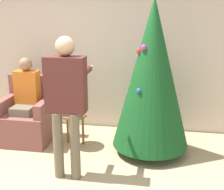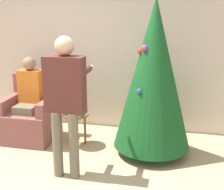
{
  "view_description": "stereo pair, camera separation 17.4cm",
  "coord_description": "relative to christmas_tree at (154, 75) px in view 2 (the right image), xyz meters",
  "views": [
    {
      "loc": [
        1.21,
        -2.81,
        2.03
      ],
      "look_at": [
        0.57,
        0.9,
        0.95
      ],
      "focal_mm": 50.0,
      "sensor_mm": 36.0,
      "label": 1
    },
    {
      "loc": [
        1.38,
        -2.77,
        2.03
      ],
      "look_at": [
        0.57,
        0.9,
        0.95
      ],
      "focal_mm": 50.0,
      "sensor_mm": 36.0,
      "label": 2
    }
  ],
  "objects": [
    {
      "name": "laptop",
      "position": [
        -1.13,
        0.01,
        -0.63
      ],
      "size": [
        0.3,
        0.25,
        0.02
      ],
      "color": "#38383D",
      "rests_on": "side_stool"
    },
    {
      "name": "person_standing",
      "position": [
        -0.95,
        -0.83,
        -0.1
      ],
      "size": [
        0.48,
        0.57,
        1.71
      ],
      "color": "#6B604C",
      "rests_on": "ground_plane"
    },
    {
      "name": "christmas_tree",
      "position": [
        0.0,
        0.0,
        0.0
      ],
      "size": [
        1.07,
        1.07,
        2.15
      ],
      "color": "brown",
      "rests_on": "ground_plane"
    },
    {
      "name": "side_stool",
      "position": [
        -1.13,
        0.01,
        -0.72
      ],
      "size": [
        0.39,
        0.39,
        0.5
      ],
      "color": "brown",
      "rests_on": "ground_plane"
    },
    {
      "name": "book",
      "position": [
        -1.13,
        0.01,
        -0.61
      ],
      "size": [
        0.16,
        0.13,
        0.02
      ],
      "color": "#B21E23",
      "rests_on": "laptop"
    },
    {
      "name": "wall_back",
      "position": [
        -1.04,
        0.89,
        0.21
      ],
      "size": [
        8.0,
        0.06,
        2.7
      ],
      "color": "beige",
      "rests_on": "ground_plane"
    },
    {
      "name": "armchair",
      "position": [
        -1.89,
        0.11,
        -0.79
      ],
      "size": [
        0.76,
        0.75,
        0.99
      ],
      "color": "brown",
      "rests_on": "ground_plane"
    },
    {
      "name": "person_seated",
      "position": [
        -1.89,
        0.08,
        -0.42
      ],
      "size": [
        0.36,
        0.46,
        1.29
      ],
      "color": "#6B604C",
      "rests_on": "ground_plane"
    }
  ]
}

